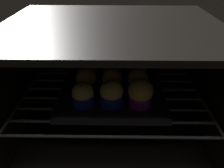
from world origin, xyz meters
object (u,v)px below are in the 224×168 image
object	(u,v)px
muffin_row2_col1	(113,69)
muffin_row2_col2	(137,68)
baking_tray	(112,91)
muffin_row1_col1	(112,81)
muffin_row1_col0	(86,80)
muffin_row0_col1	(111,93)
muffin_row0_col0	(83,95)
muffin_row1_col2	(138,80)
muffin_row0_col2	(140,93)
muffin_row2_col0	(89,69)

from	to	relation	value
muffin_row2_col1	muffin_row2_col2	xyz separation A→B (cm)	(7.66, 0.02, 0.58)
baking_tray	muffin_row1_col1	distance (cm)	3.67
muffin_row1_col0	muffin_row2_col2	distance (cm)	17.51
muffin_row0_col1	muffin_row2_col1	distance (cm)	15.43
muffin_row1_col0	muffin_row1_col1	world-z (taller)	muffin_row1_col0
muffin_row0_col0	muffin_row0_col1	xyz separation A→B (cm)	(7.67, 0.28, 0.39)
muffin_row1_col2	muffin_row1_col1	bearing A→B (deg)	-178.93
muffin_row0_col1	muffin_row0_col2	bearing A→B (deg)	-1.71
muffin_row0_col0	muffin_row1_col2	xyz separation A→B (cm)	(15.37, 8.04, 0.14)
baking_tray	muffin_row1_col2	distance (cm)	8.53
baking_tray	muffin_row2_col0	xyz separation A→B (cm)	(-7.59, 7.46, 3.62)
muffin_row2_col0	muffin_row2_col1	bearing A→B (deg)	1.96
muffin_row0_col0	muffin_row2_col2	world-z (taller)	muffin_row2_col2
baking_tray	muffin_row1_col0	world-z (taller)	muffin_row1_col0
muffin_row0_col1	muffin_row1_col1	world-z (taller)	muffin_row0_col1
muffin_row0_col1	baking_tray	bearing A→B (deg)	89.66
baking_tray	muffin_row0_col2	size ratio (longest dim) A/B	3.85
muffin_row0_col2	muffin_row2_col2	distance (cm)	15.68
muffin_row1_col1	baking_tray	bearing A→B (deg)	99.12
muffin_row2_col0	muffin_row2_col2	bearing A→B (deg)	1.08
muffin_row2_col0	muffin_row2_col2	size ratio (longest dim) A/B	0.88
baking_tray	muffin_row2_col0	bearing A→B (deg)	135.49
muffin_row0_col0	muffin_row0_col1	distance (cm)	7.69
baking_tray	muffin_row1_col2	world-z (taller)	muffin_row1_col2
muffin_row0_col1	muffin_row2_col0	size ratio (longest dim) A/B	1.08
baking_tray	muffin_row2_col2	distance (cm)	11.86
muffin_row0_col2	muffin_row1_col0	xyz separation A→B (cm)	(-15.48, 7.88, -0.40)
muffin_row0_col0	muffin_row1_col0	size ratio (longest dim) A/B	0.92
muffin_row0_col0	muffin_row2_col0	bearing A→B (deg)	89.53
muffin_row0_col0	muffin_row2_col2	size ratio (longest dim) A/B	0.87
baking_tray	muffin_row2_col1	size ratio (longest dim) A/B	4.39
muffin_row1_col1	muffin_row2_col1	size ratio (longest dim) A/B	1.01
muffin_row2_col1	muffin_row0_col0	bearing A→B (deg)	-116.99
muffin_row1_col1	muffin_row0_col1	bearing A→B (deg)	-90.44
muffin_row0_col0	muffin_row1_col1	xyz separation A→B (cm)	(7.73, 7.90, 0.05)
muffin_row0_col1	muffin_row2_col2	xyz separation A→B (cm)	(7.99, 15.45, 0.19)
muffin_row2_col2	muffin_row1_col1	bearing A→B (deg)	-135.36
muffin_row1_col1	muffin_row2_col2	distance (cm)	11.16
muffin_row2_col0	baking_tray	bearing A→B (deg)	-44.51
muffin_row0_col0	muffin_row1_col0	distance (cm)	7.93
muffin_row2_col2	muffin_row2_col1	bearing A→B (deg)	-179.83
muffin_row1_col0	muffin_row0_col0	bearing A→B (deg)	-89.86
muffin_row0_col1	muffin_row2_col2	distance (cm)	17.39
muffin_row1_col0	muffin_row1_col2	bearing A→B (deg)	0.41
muffin_row0_col0	muffin_row2_col1	bearing A→B (deg)	63.01
muffin_row2_col1	muffin_row2_col2	bearing A→B (deg)	0.17
muffin_row0_col2	muffin_row0_col1	bearing A→B (deg)	178.29
muffin_row0_col0	muffin_row2_col1	world-z (taller)	muffin_row2_col1
baking_tray	muffin_row1_col1	world-z (taller)	muffin_row1_col1
muffin_row1_col0	muffin_row2_col0	bearing A→B (deg)	88.89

